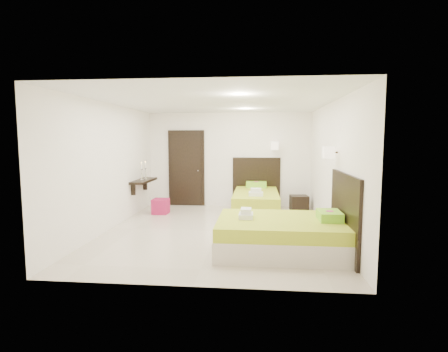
# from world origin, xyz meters

# --- Properties ---
(floor) EXTENTS (5.50, 5.50, 0.00)m
(floor) POSITION_xyz_m (0.00, 0.00, 0.00)
(floor) COLOR beige
(floor) RESTS_ON ground
(bed_single) EXTENTS (1.31, 2.19, 1.80)m
(bed_single) POSITION_xyz_m (0.77, 1.74, 0.33)
(bed_single) COLOR beige
(bed_single) RESTS_ON ground
(bed_double) EXTENTS (2.11, 1.79, 1.74)m
(bed_double) POSITION_xyz_m (1.27, -1.19, 0.31)
(bed_double) COLOR beige
(bed_double) RESTS_ON ground
(nightstand) EXTENTS (0.49, 0.44, 0.40)m
(nightstand) POSITION_xyz_m (1.90, 2.24, 0.20)
(nightstand) COLOR black
(nightstand) RESTS_ON ground
(ottoman) EXTENTS (0.39, 0.39, 0.38)m
(ottoman) POSITION_xyz_m (-1.62, 1.51, 0.19)
(ottoman) COLOR maroon
(ottoman) RESTS_ON ground
(door) EXTENTS (1.02, 0.15, 2.14)m
(door) POSITION_xyz_m (-1.20, 2.70, 1.05)
(door) COLOR black
(door) RESTS_ON ground
(console_shelf) EXTENTS (0.35, 1.20, 0.78)m
(console_shelf) POSITION_xyz_m (-2.08, 1.60, 0.82)
(console_shelf) COLOR black
(console_shelf) RESTS_ON ground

